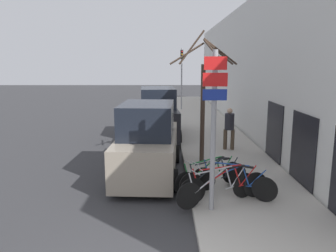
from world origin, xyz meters
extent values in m
plane|color=#333335|center=(0.00, 11.20, 0.00)|extent=(80.00, 80.00, 0.00)
cube|color=#ADA89E|center=(2.60, 14.00, 0.07)|extent=(3.20, 32.00, 0.15)
cube|color=silver|center=(4.35, 14.00, 3.25)|extent=(0.20, 32.00, 6.50)
cube|color=black|center=(4.23, 4.82, 1.16)|extent=(0.03, 1.64, 2.02)
cube|color=black|center=(4.23, 7.31, 1.16)|extent=(0.03, 1.64, 2.02)
cylinder|color=#939399|center=(1.44, 3.11, 1.99)|extent=(0.12, 0.12, 3.69)
cube|color=red|center=(1.44, 3.04, 3.54)|extent=(0.50, 0.02, 0.28)
cube|color=red|center=(1.44, 3.04, 3.19)|extent=(0.54, 0.02, 0.30)
cube|color=navy|center=(1.44, 3.04, 2.86)|extent=(0.53, 0.02, 0.25)
cylinder|color=black|center=(0.90, 3.11, 0.48)|extent=(0.61, 0.31, 0.66)
cylinder|color=black|center=(2.35, 3.79, 0.48)|extent=(0.61, 0.31, 0.66)
cylinder|color=#B7B7BC|center=(1.44, 3.36, 0.79)|extent=(0.83, 0.42, 0.54)
cylinder|color=#B7B7BC|center=(1.52, 3.40, 1.02)|extent=(0.96, 0.48, 0.09)
cylinder|color=#B7B7BC|center=(1.92, 3.59, 0.76)|extent=(0.19, 0.12, 0.47)
cylinder|color=#B7B7BC|center=(2.10, 3.67, 0.51)|extent=(0.52, 0.27, 0.08)
cylinder|color=#B7B7BC|center=(2.17, 3.70, 0.74)|extent=(0.40, 0.21, 0.53)
cylinder|color=#B7B7BC|center=(0.97, 3.14, 0.76)|extent=(0.19, 0.11, 0.57)
cube|color=black|center=(1.99, 3.62, 1.01)|extent=(0.22, 0.16, 0.04)
cylinder|color=#99999E|center=(1.04, 3.18, 1.04)|extent=(0.21, 0.41, 0.02)
cylinder|color=black|center=(1.01, 3.42, 0.48)|extent=(0.65, 0.19, 0.66)
cylinder|color=black|center=(2.65, 3.82, 0.48)|extent=(0.65, 0.19, 0.66)
cylinder|color=red|center=(1.63, 3.57, 0.79)|extent=(0.93, 0.26, 0.55)
cylinder|color=red|center=(1.71, 3.59, 1.02)|extent=(1.08, 0.30, 0.09)
cylinder|color=red|center=(2.16, 3.70, 0.76)|extent=(0.21, 0.08, 0.48)
cylinder|color=red|center=(2.36, 3.75, 0.51)|extent=(0.58, 0.17, 0.08)
cylinder|color=red|center=(2.45, 3.77, 0.74)|extent=(0.44, 0.13, 0.53)
cylinder|color=red|center=(1.09, 3.44, 0.76)|extent=(0.20, 0.08, 0.57)
cube|color=black|center=(2.24, 3.72, 1.02)|extent=(0.21, 0.13, 0.04)
cylinder|color=#99999E|center=(1.18, 3.46, 1.05)|extent=(0.13, 0.43, 0.02)
cylinder|color=black|center=(1.39, 4.29, 0.47)|extent=(0.58, 0.33, 0.64)
cylinder|color=black|center=(2.81, 3.54, 0.47)|extent=(0.58, 0.33, 0.64)
cylinder|color=#1E4799|center=(1.92, 4.01, 0.77)|extent=(0.81, 0.45, 0.53)
cylinder|color=#1E4799|center=(1.99, 3.97, 0.99)|extent=(0.94, 0.52, 0.08)
cylinder|color=#1E4799|center=(2.38, 3.76, 0.74)|extent=(0.19, 0.12, 0.46)
cylinder|color=#1E4799|center=(2.56, 3.67, 0.49)|extent=(0.51, 0.29, 0.08)
cylinder|color=#1E4799|center=(2.63, 3.63, 0.72)|extent=(0.39, 0.22, 0.52)
cylinder|color=#1E4799|center=(1.46, 4.25, 0.74)|extent=(0.18, 0.12, 0.55)
cube|color=black|center=(2.46, 3.72, 0.99)|extent=(0.21, 0.16, 0.04)
cylinder|color=#99999E|center=(1.53, 4.21, 1.02)|extent=(0.23, 0.40, 0.02)
cylinder|color=black|center=(0.98, 3.85, 0.48)|extent=(0.58, 0.35, 0.65)
cylinder|color=black|center=(2.35, 4.62, 0.48)|extent=(0.58, 0.35, 0.65)
cylinder|color=black|center=(1.49, 4.14, 0.78)|extent=(0.79, 0.46, 0.54)
cylinder|color=black|center=(1.56, 4.18, 1.00)|extent=(0.91, 0.53, 0.08)
cylinder|color=black|center=(1.94, 4.39, 0.75)|extent=(0.18, 0.12, 0.47)
cylinder|color=black|center=(2.11, 4.48, 0.50)|extent=(0.50, 0.29, 0.08)
cylinder|color=black|center=(2.18, 4.52, 0.73)|extent=(0.38, 0.23, 0.52)
cylinder|color=black|center=(1.05, 3.89, 0.75)|extent=(0.18, 0.12, 0.56)
cube|color=black|center=(2.01, 4.43, 1.00)|extent=(0.21, 0.17, 0.04)
cylinder|color=#99999E|center=(1.12, 3.93, 1.03)|extent=(0.24, 0.40, 0.02)
cylinder|color=black|center=(0.84, 3.96, 0.47)|extent=(0.55, 0.37, 0.63)
cylinder|color=black|center=(2.24, 4.84, 0.47)|extent=(0.55, 0.37, 0.63)
cylinder|color=#197233|center=(1.37, 4.29, 0.76)|extent=(0.80, 0.52, 0.52)
cylinder|color=#197233|center=(1.44, 4.33, 0.98)|extent=(0.93, 0.60, 0.08)
cylinder|color=#197233|center=(1.82, 4.58, 0.73)|extent=(0.19, 0.14, 0.45)
cylinder|color=#197233|center=(2.00, 4.69, 0.49)|extent=(0.51, 0.33, 0.08)
cylinder|color=#197233|center=(2.07, 4.73, 0.71)|extent=(0.38, 0.26, 0.51)
cylinder|color=#197233|center=(0.91, 4.00, 0.73)|extent=(0.18, 0.13, 0.55)
cube|color=black|center=(1.89, 4.62, 0.98)|extent=(0.21, 0.17, 0.04)
cylinder|color=#99999E|center=(0.98, 4.05, 1.00)|extent=(0.25, 0.39, 0.02)
cube|color=gray|center=(-0.20, 5.98, 0.77)|extent=(1.96, 4.49, 1.17)
cube|color=black|center=(-0.21, 5.80, 1.85)|extent=(1.67, 2.37, 0.99)
cylinder|color=black|center=(-1.00, 7.39, 0.33)|extent=(0.25, 0.66, 0.65)
cylinder|color=black|center=(0.73, 7.30, 0.33)|extent=(0.25, 0.66, 0.65)
cylinder|color=black|center=(-1.14, 4.66, 0.33)|extent=(0.25, 0.66, 0.65)
cylinder|color=black|center=(0.59, 4.57, 0.33)|extent=(0.25, 0.66, 0.65)
cube|color=black|center=(-0.03, 11.35, 0.85)|extent=(2.02, 4.72, 1.34)
cube|color=black|center=(-0.02, 11.17, 1.98)|extent=(1.70, 2.50, 0.91)
cylinder|color=black|center=(-0.98, 12.72, 0.33)|extent=(0.26, 0.68, 0.66)
cylinder|color=black|center=(0.73, 12.84, 0.33)|extent=(0.26, 0.68, 0.66)
cylinder|color=black|center=(-0.79, 9.87, 0.33)|extent=(0.26, 0.68, 0.66)
cylinder|color=black|center=(0.92, 9.98, 0.33)|extent=(0.26, 0.68, 0.66)
cylinder|color=#4C3D2D|center=(2.74, 8.65, 0.55)|extent=(0.15, 0.15, 0.81)
cylinder|color=#4C3D2D|center=(3.02, 8.59, 0.55)|extent=(0.15, 0.15, 0.81)
cylinder|color=#26262D|center=(2.88, 8.62, 1.28)|extent=(0.37, 0.37, 0.64)
sphere|color=tan|center=(2.88, 8.62, 1.71)|extent=(0.22, 0.22, 0.22)
cylinder|color=#3D2D23|center=(1.63, 7.04, 1.83)|extent=(0.16, 0.16, 3.37)
cylinder|color=#3D2D23|center=(1.22, 7.02, 4.06)|extent=(0.87, 0.09, 1.13)
cylinder|color=#3D2D23|center=(2.13, 7.10, 3.91)|extent=(1.05, 0.19, 0.84)
cylinder|color=#3D2D23|center=(1.86, 6.40, 3.91)|extent=(0.54, 1.33, 0.85)
cylinder|color=#3D2D23|center=(1.06, 7.01, 3.86)|extent=(1.16, 0.10, 0.74)
cylinder|color=#3D2D23|center=(2.21, 7.17, 3.93)|extent=(1.22, 0.34, 0.89)
cylinder|color=#939399|center=(1.52, 20.39, 2.40)|extent=(0.10, 0.10, 4.50)
cube|color=black|center=(1.52, 20.29, 4.20)|extent=(0.20, 0.16, 0.64)
sphere|color=red|center=(1.52, 20.20, 4.40)|extent=(0.11, 0.11, 0.11)
sphere|color=orange|center=(1.52, 20.20, 4.20)|extent=(0.11, 0.11, 0.11)
sphere|color=green|center=(1.52, 20.20, 4.00)|extent=(0.11, 0.11, 0.11)
camera|label=1|loc=(0.37, -4.11, 3.53)|focal=35.00mm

